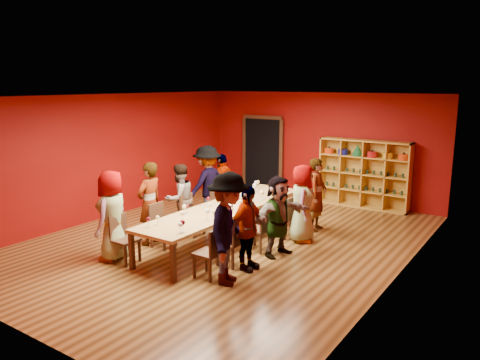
# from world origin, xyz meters

# --- Properties ---
(room_shell) EXTENTS (7.10, 9.10, 3.04)m
(room_shell) POSITION_xyz_m (0.00, 0.00, 1.50)
(room_shell) COLOR #533516
(room_shell) RESTS_ON ground
(tasting_table) EXTENTS (1.10, 4.50, 0.75)m
(tasting_table) POSITION_xyz_m (0.00, 0.00, 0.70)
(tasting_table) COLOR #AA8446
(tasting_table) RESTS_ON ground
(doorway) EXTENTS (1.40, 0.17, 2.30)m
(doorway) POSITION_xyz_m (-1.80, 4.43, 1.12)
(doorway) COLOR black
(doorway) RESTS_ON ground
(shelving_unit) EXTENTS (2.40, 0.40, 1.80)m
(shelving_unit) POSITION_xyz_m (1.40, 4.32, 0.98)
(shelving_unit) COLOR #B98A29
(shelving_unit) RESTS_ON ground
(chair_person_left_0) EXTENTS (0.42, 0.42, 0.89)m
(chair_person_left_0) POSITION_xyz_m (-0.91, -2.00, 0.50)
(chair_person_left_0) COLOR #321D10
(chair_person_left_0) RESTS_ON ground
(person_left_0) EXTENTS (0.69, 0.93, 1.70)m
(person_left_0) POSITION_xyz_m (-1.16, -2.00, 0.85)
(person_left_0) COLOR #4A4A4F
(person_left_0) RESTS_ON ground
(chair_person_left_1) EXTENTS (0.42, 0.42, 0.89)m
(chair_person_left_1) POSITION_xyz_m (-0.91, -1.00, 0.50)
(chair_person_left_1) COLOR #321D10
(chair_person_left_1) RESTS_ON ground
(person_left_1) EXTENTS (0.47, 0.63, 1.71)m
(person_left_1) POSITION_xyz_m (-1.19, -1.00, 0.86)
(person_left_1) COLOR #C68588
(person_left_1) RESTS_ON ground
(chair_person_left_2) EXTENTS (0.42, 0.42, 0.89)m
(chair_person_left_2) POSITION_xyz_m (-0.91, -0.08, 0.50)
(chair_person_left_2) COLOR #321D10
(chair_person_left_2) RESTS_ON ground
(person_left_2) EXTENTS (0.53, 0.81, 1.53)m
(person_left_2) POSITION_xyz_m (-1.20, -0.08, 0.77)
(person_left_2) COLOR #131B34
(person_left_2) RESTS_ON ground
(chair_person_left_3) EXTENTS (0.42, 0.42, 0.89)m
(chair_person_left_3) POSITION_xyz_m (-0.91, 0.99, 0.50)
(chair_person_left_3) COLOR #321D10
(chair_person_left_3) RESTS_ON ground
(person_left_3) EXTENTS (0.58, 1.21, 1.81)m
(person_left_3) POSITION_xyz_m (-1.26, 0.99, 0.91)
(person_left_3) COLOR silver
(person_left_3) RESTS_ON ground
(chair_person_left_4) EXTENTS (0.42, 0.42, 0.89)m
(chair_person_left_4) POSITION_xyz_m (-0.91, 1.58, 0.50)
(chair_person_left_4) COLOR #321D10
(chair_person_left_4) RESTS_ON ground
(person_left_4) EXTENTS (0.44, 0.92, 1.55)m
(person_left_4) POSITION_xyz_m (-1.24, 1.58, 0.77)
(person_left_4) COLOR #141838
(person_left_4) RESTS_ON ground
(chair_person_right_0) EXTENTS (0.42, 0.42, 0.89)m
(chair_person_right_0) POSITION_xyz_m (0.91, -1.67, 0.50)
(chair_person_right_0) COLOR #321D10
(chair_person_right_0) RESTS_ON ground
(person_right_0) EXTENTS (0.91, 1.31, 1.87)m
(person_right_0) POSITION_xyz_m (1.26, -1.67, 0.94)
(person_right_0) COLOR silver
(person_right_0) RESTS_ON ground
(chair_person_right_1) EXTENTS (0.42, 0.42, 0.89)m
(chair_person_right_1) POSITION_xyz_m (0.91, -1.02, 0.50)
(chair_person_right_1) COLOR #321D10
(chair_person_right_1) RESTS_ON ground
(person_right_1) EXTENTS (0.44, 0.91, 1.52)m
(person_right_1) POSITION_xyz_m (1.20, -1.02, 0.76)
(person_right_1) COLOR #131736
(person_right_1) RESTS_ON ground
(chair_person_right_2) EXTENTS (0.42, 0.42, 0.89)m
(chair_person_right_2) POSITION_xyz_m (0.91, -0.09, 0.50)
(chair_person_right_2) COLOR #321D10
(chair_person_right_2) RESTS_ON ground
(person_right_2) EXTENTS (0.74, 1.50, 1.56)m
(person_right_2) POSITION_xyz_m (1.29, -0.09, 0.78)
(person_right_2) COLOR #5F8FC4
(person_right_2) RESTS_ON ground
(chair_person_right_3) EXTENTS (0.42, 0.42, 0.89)m
(chair_person_right_3) POSITION_xyz_m (0.91, 0.91, 0.50)
(chair_person_right_3) COLOR #321D10
(chair_person_right_3) RESTS_ON ground
(person_right_3) EXTENTS (0.72, 0.90, 1.62)m
(person_right_3) POSITION_xyz_m (1.30, 0.91, 0.81)
(person_right_3) COLOR beige
(person_right_3) RESTS_ON ground
(chair_person_right_4) EXTENTS (0.42, 0.42, 0.89)m
(chair_person_right_4) POSITION_xyz_m (0.91, 1.76, 0.50)
(chair_person_right_4) COLOR #321D10
(chair_person_right_4) RESTS_ON ground
(person_right_4) EXTENTS (0.51, 0.64, 1.64)m
(person_right_4) POSITION_xyz_m (1.24, 1.76, 0.82)
(person_right_4) COLOR pink
(person_right_4) RESTS_ON ground
(wine_glass_0) EXTENTS (0.09, 0.09, 0.21)m
(wine_glass_0) POSITION_xyz_m (0.27, -0.96, 0.90)
(wine_glass_0) COLOR silver
(wine_glass_0) RESTS_ON tasting_table
(wine_glass_1) EXTENTS (0.07, 0.07, 0.19)m
(wine_glass_1) POSITION_xyz_m (-0.03, -0.51, 0.88)
(wine_glass_1) COLOR silver
(wine_glass_1) RESTS_ON tasting_table
(wine_glass_2) EXTENTS (0.09, 0.09, 0.22)m
(wine_glass_2) POSITION_xyz_m (-0.18, 1.39, 0.91)
(wine_glass_2) COLOR silver
(wine_glass_2) RESTS_ON tasting_table
(wine_glass_3) EXTENTS (0.08, 0.08, 0.21)m
(wine_glass_3) POSITION_xyz_m (0.38, -0.01, 0.90)
(wine_glass_3) COLOR silver
(wine_glass_3) RESTS_ON tasting_table
(wine_glass_4) EXTENTS (0.09, 0.09, 0.21)m
(wine_glass_4) POSITION_xyz_m (-0.02, -1.34, 0.90)
(wine_glass_4) COLOR silver
(wine_glass_4) RESTS_ON tasting_table
(wine_glass_5) EXTENTS (0.08, 0.08, 0.20)m
(wine_glass_5) POSITION_xyz_m (-0.37, 0.74, 0.90)
(wine_glass_5) COLOR silver
(wine_glass_5) RESTS_ON tasting_table
(wine_glass_6) EXTENTS (0.07, 0.07, 0.18)m
(wine_glass_6) POSITION_xyz_m (-0.27, -1.73, 0.88)
(wine_glass_6) COLOR silver
(wine_glass_6) RESTS_ON tasting_table
(wine_glass_7) EXTENTS (0.08, 0.08, 0.19)m
(wine_glass_7) POSITION_xyz_m (-0.28, 0.11, 0.89)
(wine_glass_7) COLOR silver
(wine_glass_7) RESTS_ON tasting_table
(wine_glass_8) EXTENTS (0.08, 0.08, 0.20)m
(wine_glass_8) POSITION_xyz_m (-0.34, 1.79, 0.90)
(wine_glass_8) COLOR silver
(wine_glass_8) RESTS_ON tasting_table
(wine_glass_9) EXTENTS (0.07, 0.07, 0.18)m
(wine_glass_9) POSITION_xyz_m (-0.33, -0.84, 0.88)
(wine_glass_9) COLOR silver
(wine_glass_9) RESTS_ON tasting_table
(wine_glass_10) EXTENTS (0.09, 0.09, 0.22)m
(wine_glass_10) POSITION_xyz_m (0.37, -1.77, 0.91)
(wine_glass_10) COLOR silver
(wine_glass_10) RESTS_ON tasting_table
(wine_glass_11) EXTENTS (0.09, 0.09, 0.22)m
(wine_glass_11) POSITION_xyz_m (0.33, 0.86, 0.91)
(wine_glass_11) COLOR silver
(wine_glass_11) RESTS_ON tasting_table
(wine_glass_12) EXTENTS (0.07, 0.07, 0.18)m
(wine_glass_12) POSITION_xyz_m (0.35, -0.86, 0.88)
(wine_glass_12) COLOR silver
(wine_glass_12) RESTS_ON tasting_table
(wine_glass_13) EXTENTS (0.08, 0.08, 0.21)m
(wine_glass_13) POSITION_xyz_m (-0.33, 1.69, 0.90)
(wine_glass_13) COLOR silver
(wine_glass_13) RESTS_ON tasting_table
(wine_glass_14) EXTENTS (0.08, 0.08, 0.19)m
(wine_glass_14) POSITION_xyz_m (-0.34, -0.16, 0.89)
(wine_glass_14) COLOR silver
(wine_glass_14) RESTS_ON tasting_table
(wine_glass_15) EXTENTS (0.08, 0.08, 0.20)m
(wine_glass_15) POSITION_xyz_m (0.11, 0.43, 0.89)
(wine_glass_15) COLOR silver
(wine_glass_15) RESTS_ON tasting_table
(wine_glass_16) EXTENTS (0.08, 0.08, 0.19)m
(wine_glass_16) POSITION_xyz_m (0.28, 0.12, 0.89)
(wine_glass_16) COLOR silver
(wine_glass_16) RESTS_ON tasting_table
(wine_glass_17) EXTENTS (0.07, 0.07, 0.18)m
(wine_glass_17) POSITION_xyz_m (-0.32, -1.91, 0.88)
(wine_glass_17) COLOR silver
(wine_glass_17) RESTS_ON tasting_table
(wine_glass_18) EXTENTS (0.08, 0.08, 0.20)m
(wine_glass_18) POSITION_xyz_m (-0.33, -0.93, 0.89)
(wine_glass_18) COLOR silver
(wine_glass_18) RESTS_ON tasting_table
(wine_glass_19) EXTENTS (0.08, 0.08, 0.19)m
(wine_glass_19) POSITION_xyz_m (0.33, 0.91, 0.89)
(wine_glass_19) COLOR silver
(wine_glass_19) RESTS_ON tasting_table
(wine_glass_20) EXTENTS (0.08, 0.08, 0.19)m
(wine_glass_20) POSITION_xyz_m (0.38, -1.85, 0.89)
(wine_glass_20) COLOR silver
(wine_glass_20) RESTS_ON tasting_table
(spittoon_bowl) EXTENTS (0.29, 0.29, 0.16)m
(spittoon_bowl) POSITION_xyz_m (0.15, -0.20, 0.82)
(spittoon_bowl) COLOR silver
(spittoon_bowl) RESTS_ON tasting_table
(carafe_a) EXTENTS (0.11, 0.11, 0.23)m
(carafe_a) POSITION_xyz_m (-0.10, 0.49, 0.85)
(carafe_a) COLOR silver
(carafe_a) RESTS_ON tasting_table
(carafe_b) EXTENTS (0.11, 0.11, 0.24)m
(carafe_b) POSITION_xyz_m (0.14, -0.32, 0.86)
(carafe_b) COLOR silver
(carafe_b) RESTS_ON tasting_table
(wine_bottle) EXTENTS (0.08, 0.08, 0.28)m
(wine_bottle) POSITION_xyz_m (0.24, 1.72, 0.86)
(wine_bottle) COLOR #123316
(wine_bottle) RESTS_ON tasting_table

